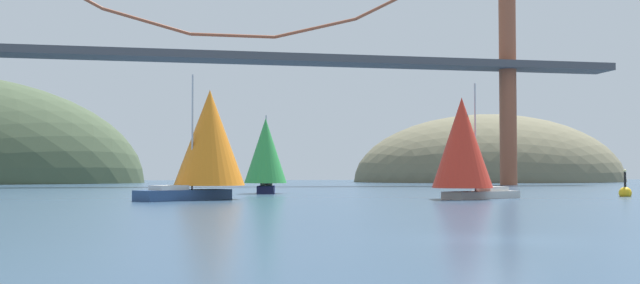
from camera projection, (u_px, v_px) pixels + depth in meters
ground_plane at (495, 240)px, 24.44m from camera, size 360.00×360.00×0.00m
headland_right at (490, 182)px, 168.61m from camera, size 60.63×44.00×29.69m
suspension_bridge at (233, 51)px, 118.27m from camera, size 127.03×6.00×43.63m
sailboat_orange_sail at (208, 141)px, 60.16m from camera, size 9.68×8.50×9.68m
sailboat_green_sail at (266, 153)px, 76.56m from camera, size 4.88×7.36×7.93m
sailboat_scarlet_sail at (463, 146)px, 60.71m from camera, size 9.09×6.99×9.30m
channel_buoy at (625, 192)px, 67.30m from camera, size 1.10×1.10×2.64m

